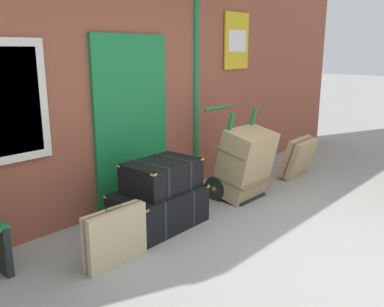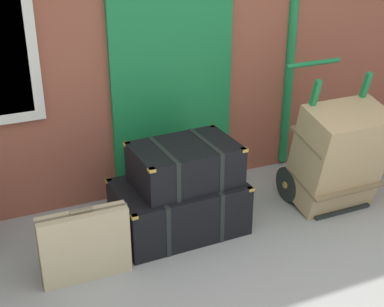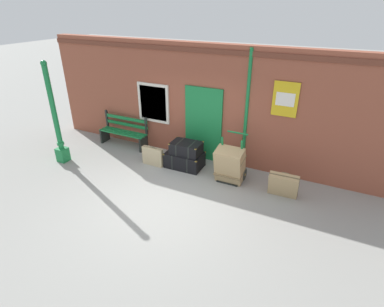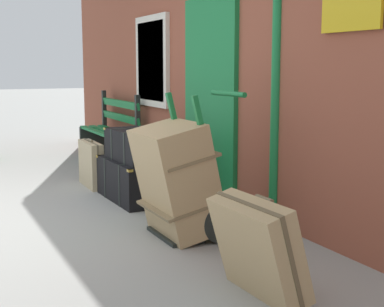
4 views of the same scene
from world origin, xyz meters
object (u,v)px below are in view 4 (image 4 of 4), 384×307
object	(u,v)px
large_brown_trunk	(177,180)
suitcase_caramel	(258,248)
platform_bench	(111,132)
steamer_trunk_middle	(142,145)
steamer_trunk_base	(141,179)
porters_trolley	(196,202)
suitcase_oxblood	(91,164)

from	to	relation	value
large_brown_trunk	suitcase_caramel	world-z (taller)	large_brown_trunk
platform_bench	steamer_trunk_middle	distance (m)	2.47
steamer_trunk_base	porters_trolley	bearing A→B (deg)	-0.89
platform_bench	large_brown_trunk	distance (m)	3.80
suitcase_caramel	suitcase_oxblood	size ratio (longest dim) A/B	1.07
porters_trolley	suitcase_oxblood	xyz separation A→B (m)	(-2.22, -0.28, -0.01)
steamer_trunk_base	large_brown_trunk	xyz separation A→B (m)	(1.38, -0.20, 0.27)
platform_bench	porters_trolley	xyz separation A→B (m)	(3.75, -0.45, -0.17)
porters_trolley	steamer_trunk_base	bearing A→B (deg)	179.11
steamer_trunk_base	suitcase_caramel	bearing A→B (deg)	-5.60
steamer_trunk_base	steamer_trunk_middle	distance (m)	0.37
porters_trolley	large_brown_trunk	size ratio (longest dim) A/B	1.24
platform_bench	steamer_trunk_base	bearing A→B (deg)	-10.16
large_brown_trunk	suitcase_oxblood	xyz separation A→B (m)	(-2.22, -0.10, -0.21)
large_brown_trunk	suitcase_oxblood	world-z (taller)	large_brown_trunk
large_brown_trunk	platform_bench	bearing A→B (deg)	170.56
large_brown_trunk	steamer_trunk_middle	bearing A→B (deg)	171.43
steamer_trunk_middle	large_brown_trunk	size ratio (longest dim) A/B	0.87
large_brown_trunk	suitcase_caramel	xyz separation A→B (m)	(1.35, -0.07, -0.17)
suitcase_oxblood	steamer_trunk_middle	bearing A→B (deg)	18.64
porters_trolley	platform_bench	bearing A→B (deg)	173.21
steamer_trunk_base	suitcase_oxblood	distance (m)	0.89
steamer_trunk_middle	suitcase_oxblood	xyz separation A→B (m)	(-0.89, -0.30, -0.32)
suitcase_oxblood	platform_bench	bearing A→B (deg)	154.65
platform_bench	suitcase_oxblood	bearing A→B (deg)	-25.35
steamer_trunk_base	large_brown_trunk	world-z (taller)	large_brown_trunk
steamer_trunk_middle	porters_trolley	size ratio (longest dim) A/B	0.70
platform_bench	porters_trolley	size ratio (longest dim) A/B	1.35
platform_bench	large_brown_trunk	size ratio (longest dim) A/B	1.68
platform_bench	suitcase_caramel	world-z (taller)	platform_bench
platform_bench	porters_trolley	world-z (taller)	porters_trolley
steamer_trunk_base	porters_trolley	distance (m)	1.38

